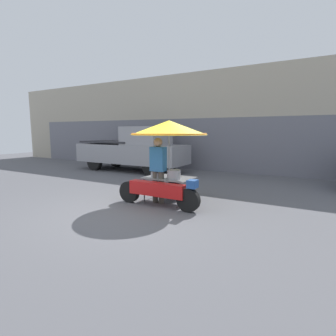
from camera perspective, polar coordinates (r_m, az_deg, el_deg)
ground_plane at (r=6.11m, az=-8.17°, el=-9.31°), size 36.00×36.00×0.00m
shopfront_building at (r=12.86m, az=13.67°, el=9.68°), size 28.00×2.06×4.50m
vendor_motorcycle_cart at (r=6.60m, az=-0.02°, el=6.55°), size 2.21×1.95×2.08m
vendor_person at (r=6.58m, az=-2.15°, el=0.28°), size 0.38×0.22×1.65m
pickup_truck at (r=12.10m, az=-7.47°, el=3.95°), size 5.26×1.78×2.01m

